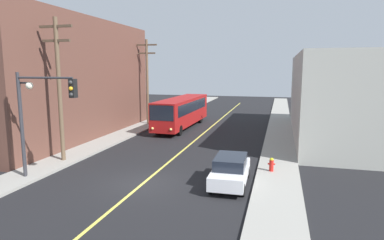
% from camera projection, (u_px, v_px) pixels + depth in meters
% --- Properties ---
extents(ground_plane, '(120.00, 120.00, 0.00)m').
position_uv_depth(ground_plane, '(143.00, 183.00, 18.51)').
color(ground_plane, black).
extents(sidewalk_left, '(2.50, 90.00, 0.15)m').
position_uv_depth(sidewalk_left, '(113.00, 139.00, 29.90)').
color(sidewalk_left, gray).
rests_on(sidewalk_left, ground).
extents(sidewalk_right, '(2.50, 90.00, 0.15)m').
position_uv_depth(sidewalk_right, '(279.00, 149.00, 26.18)').
color(sidewalk_right, gray).
rests_on(sidewalk_right, ground).
extents(lane_stripe_center, '(0.16, 60.00, 0.01)m').
position_uv_depth(lane_stripe_center, '(204.00, 133.00, 32.82)').
color(lane_stripe_center, '#D8CC4C').
rests_on(lane_stripe_center, ground).
extents(building_left_brick, '(10.00, 21.13, 10.75)m').
position_uv_depth(building_left_brick, '(52.00, 79.00, 30.90)').
color(building_left_brick, brown).
rests_on(building_left_brick, ground).
extents(building_right_warehouse, '(12.00, 21.18, 7.60)m').
position_uv_depth(building_right_warehouse, '(364.00, 97.00, 29.93)').
color(building_right_warehouse, '#B2B2A8').
rests_on(building_right_warehouse, ground).
extents(city_bus, '(2.82, 12.20, 3.20)m').
position_uv_depth(city_bus, '(182.00, 111.00, 35.71)').
color(city_bus, maroon).
rests_on(city_bus, ground).
extents(parked_car_white, '(1.88, 4.43, 1.62)m').
position_uv_depth(parked_car_white, '(230.00, 170.00, 18.15)').
color(parked_car_white, silver).
rests_on(parked_car_white, ground).
extents(utility_pole_near, '(2.40, 0.28, 9.48)m').
position_uv_depth(utility_pole_near, '(59.00, 83.00, 21.91)').
color(utility_pole_near, brown).
rests_on(utility_pole_near, sidewalk_left).
extents(utility_pole_mid, '(2.40, 0.28, 9.37)m').
position_uv_depth(utility_pole_mid, '(147.00, 78.00, 37.15)').
color(utility_pole_mid, brown).
rests_on(utility_pole_mid, sidewalk_left).
extents(traffic_signal_left_corner, '(3.75, 0.48, 6.00)m').
position_uv_depth(traffic_signal_left_corner, '(43.00, 106.00, 18.23)').
color(traffic_signal_left_corner, '#2D2D33').
rests_on(traffic_signal_left_corner, sidewalk_left).
extents(street_lamp_left, '(0.98, 0.40, 5.50)m').
position_uv_depth(street_lamp_left, '(25.00, 115.00, 18.85)').
color(street_lamp_left, '#38383D').
rests_on(street_lamp_left, sidewalk_left).
extents(fire_hydrant, '(0.44, 0.26, 0.84)m').
position_uv_depth(fire_hydrant, '(271.00, 164.00, 20.16)').
color(fire_hydrant, red).
rests_on(fire_hydrant, sidewalk_right).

